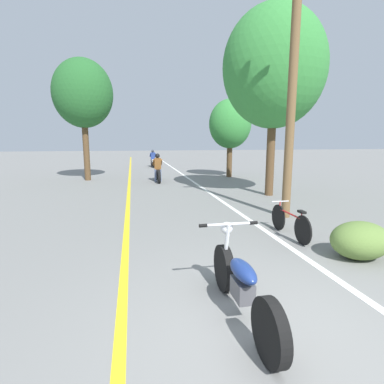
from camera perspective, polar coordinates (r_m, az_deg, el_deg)
ground_plane at (r=3.84m, az=15.54°, el=-25.13°), size 120.00×120.00×0.00m
lane_stripe_center at (r=15.35m, az=-11.87°, el=1.54°), size 0.14×48.00×0.01m
lane_stripe_edge at (r=15.66m, az=0.34°, el=1.92°), size 0.14×48.00×0.01m
utility_pole at (r=8.87m, az=18.55°, el=18.15°), size 1.10×0.24×6.87m
roadside_tree_right_near at (r=12.44m, az=15.42°, el=21.82°), size 3.89×3.50×7.07m
roadside_tree_right_far at (r=17.96m, az=7.27°, el=12.67°), size 2.47×2.22×4.52m
roadside_tree_left at (r=17.41m, az=-20.07°, el=17.14°), size 3.09×2.78×6.35m
roadside_bush at (r=6.40m, az=29.36°, el=-8.01°), size 1.10×0.88×0.70m
motorcycle_foreground at (r=3.88m, az=9.41°, el=-17.11°), size 0.83×2.18×1.07m
motorcycle_rider_lead at (r=15.95m, az=-6.53°, el=4.00°), size 0.50×2.19×1.48m
motorcycle_rider_far at (r=24.67m, az=-7.45°, el=5.98°), size 0.50×2.01×1.40m
bicycle_parked at (r=7.16m, az=18.15°, el=-5.47°), size 0.44×1.71×0.73m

